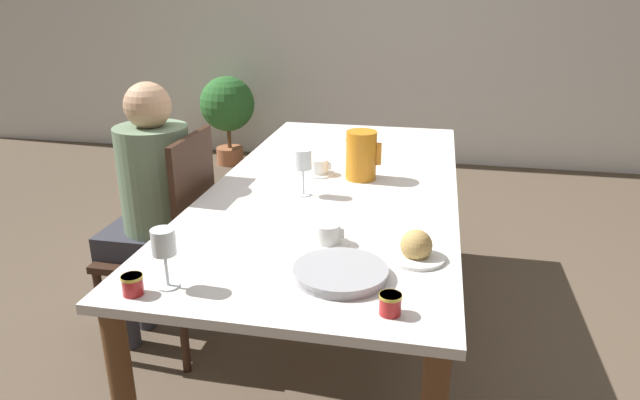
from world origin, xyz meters
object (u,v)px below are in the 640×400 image
(teacup_across, at_px, (319,168))
(bread_plate, at_px, (416,249))
(serving_tray, at_px, (341,272))
(potted_plant, at_px, (227,108))
(teacup_near_person, at_px, (327,235))
(person_seated, at_px, (150,196))
(chair_person_side, at_px, (173,240))
(wine_glass_juice, at_px, (164,246))
(jam_jar_red, at_px, (390,303))
(jam_jar_amber, at_px, (132,284))
(red_pitcher, at_px, (361,155))
(wine_glass_water, at_px, (303,162))

(teacup_across, height_order, bread_plate, bread_plate)
(serving_tray, bearing_deg, potted_plant, 115.42)
(teacup_near_person, distance_m, bread_plate, 0.29)
(person_seated, xyz_separation_m, teacup_near_person, (0.85, -0.43, 0.08))
(chair_person_side, distance_m, wine_glass_juice, 0.94)
(person_seated, relative_size, teacup_across, 8.23)
(jam_jar_red, bearing_deg, serving_tray, 133.14)
(bread_plate, bearing_deg, jam_jar_red, -98.44)
(jam_jar_amber, bearing_deg, teacup_across, 76.08)
(potted_plant, bearing_deg, red_pitcher, -58.14)
(wine_glass_juice, bearing_deg, bread_plate, 25.35)
(jam_jar_red, bearing_deg, jam_jar_amber, -176.63)
(wine_glass_water, relative_size, potted_plant, 0.23)
(teacup_across, height_order, jam_jar_amber, teacup_across)
(chair_person_side, height_order, red_pitcher, chair_person_side)
(person_seated, relative_size, red_pitcher, 5.72)
(wine_glass_water, bearing_deg, wine_glass_juice, -104.12)
(chair_person_side, xyz_separation_m, wine_glass_juice, (0.38, -0.78, 0.37))
(chair_person_side, xyz_separation_m, red_pitcher, (0.78, 0.27, 0.35))
(bread_plate, xyz_separation_m, jam_jar_red, (-0.05, -0.33, -0.00))
(jam_jar_amber, relative_size, jam_jar_red, 1.00)
(chair_person_side, relative_size, wine_glass_juice, 5.72)
(bread_plate, xyz_separation_m, jam_jar_amber, (-0.74, -0.37, -0.00))
(potted_plant, bearing_deg, chair_person_side, -74.46)
(chair_person_side, relative_size, red_pitcher, 4.74)
(chair_person_side, distance_m, jam_jar_red, 1.30)
(chair_person_side, distance_m, potted_plant, 2.85)
(red_pitcher, xyz_separation_m, potted_plant, (-1.54, 2.48, -0.35))
(serving_tray, bearing_deg, red_pitcher, 94.11)
(person_seated, distance_m, teacup_near_person, 0.96)
(red_pitcher, xyz_separation_m, jam_jar_amber, (-0.47, -1.11, -0.07))
(jam_jar_red, distance_m, potted_plant, 3.97)
(potted_plant, bearing_deg, person_seated, -76.19)
(wine_glass_water, relative_size, teacup_near_person, 1.29)
(wine_glass_water, bearing_deg, bread_plate, -45.92)
(red_pitcher, relative_size, jam_jar_amber, 3.53)
(jam_jar_amber, bearing_deg, teacup_near_person, 42.85)
(wine_glass_water, relative_size, jam_jar_amber, 3.15)
(red_pitcher, xyz_separation_m, jam_jar_red, (0.22, -1.06, -0.07))
(wine_glass_water, bearing_deg, teacup_across, 88.90)
(jam_jar_amber, relative_size, potted_plant, 0.07)
(wine_glass_water, distance_m, wine_glass_juice, 0.82)
(chair_person_side, bearing_deg, red_pitcher, -70.73)
(teacup_near_person, bearing_deg, jam_jar_amber, -137.15)
(chair_person_side, xyz_separation_m, serving_tray, (0.84, -0.63, 0.26))
(wine_glass_water, bearing_deg, potted_plant, 116.21)
(jam_jar_amber, bearing_deg, red_pitcher, 66.91)
(wine_glass_juice, relative_size, jam_jar_amber, 2.92)
(wine_glass_juice, bearing_deg, wine_glass_water, 75.88)
(serving_tray, distance_m, jam_jar_amber, 0.57)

